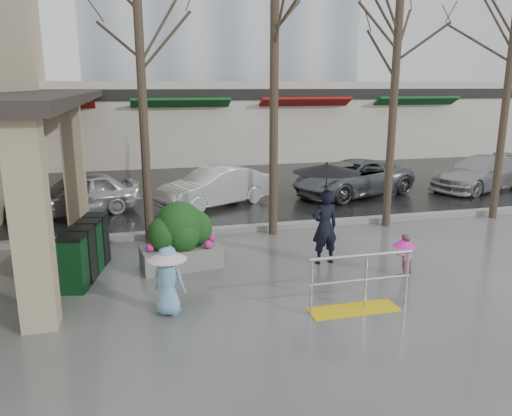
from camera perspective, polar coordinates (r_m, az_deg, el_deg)
name	(u,v)px	position (r m, az deg, el deg)	size (l,w,h in m)	color
ground	(264,291)	(9.70, 0.96, -9.42)	(120.00, 120.00, 0.00)	#51514F
street_asphalt	(171,150)	(30.92, -9.73, 6.57)	(120.00, 36.00, 0.01)	black
curb	(226,230)	(13.35, -3.49, -2.50)	(120.00, 0.30, 0.15)	gray
canopy_slab	(44,92)	(16.78, -23.11, 12.09)	(2.80, 18.00, 0.25)	#2D2823
pillar_front	(31,223)	(8.51, -24.30, -1.56)	(0.55, 0.55, 3.50)	tan
pillar_back	(74,162)	(14.83, -20.12, 4.96)	(0.55, 0.55, 3.50)	tan
storefront_row	(213,120)	(26.97, -4.89, 9.96)	(34.00, 6.74, 4.00)	beige
handrail	(358,290)	(8.96, 11.55, -9.14)	(1.90, 0.50, 1.03)	yellow
tree_west	(139,28)	(12.27, -13.27, 19.38)	(3.20, 3.20, 6.80)	#382B21
tree_midwest	(275,25)	(12.77, 2.14, 20.16)	(3.20, 3.20, 7.00)	#382B21
tree_mideast	(397,44)	(14.01, 15.85, 17.58)	(3.20, 3.20, 6.50)	#382B21
woman	(326,198)	(10.82, 7.97, 1.10)	(1.46, 1.46, 2.26)	black
child_pink	(404,251)	(10.73, 16.54, -4.78)	(0.53, 0.48, 0.89)	#CA7B91
child_blue	(168,275)	(8.64, -10.01, -7.53)	(0.70, 0.67, 1.21)	#76ACD2
planter	(181,236)	(10.79, -8.62, -3.19)	(1.76, 1.05, 1.46)	slate
news_boxes	(86,250)	(10.76, -18.81, -4.60)	(0.87, 2.05, 1.12)	#0D3C1A
car_a	(77,194)	(16.03, -19.79, 1.52)	(1.49, 3.70, 1.26)	silver
car_b	(215,187)	(16.22, -4.72, 2.44)	(1.33, 3.82, 1.26)	white
car_c	(353,178)	(18.03, 10.98, 3.39)	(2.09, 4.53, 1.26)	slate
car_d	(480,173)	(20.50, 24.24, 3.66)	(1.77, 4.34, 1.26)	#A6A7AB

